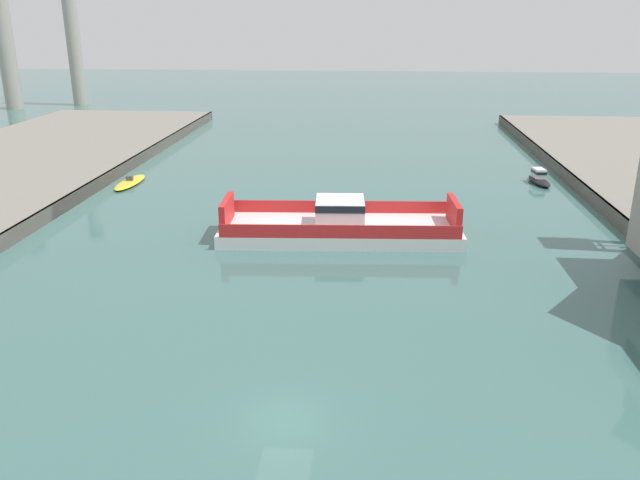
{
  "coord_description": "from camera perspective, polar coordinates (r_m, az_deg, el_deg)",
  "views": [
    {
      "loc": [
        3.8,
        -25.39,
        17.85
      ],
      "look_at": [
        0.0,
        19.9,
        2.0
      ],
      "focal_mm": 36.26,
      "sensor_mm": 36.0,
      "label": 1
    }
  ],
  "objects": [
    {
      "name": "moored_boat_near_left",
      "position": [
        76.69,
        18.77,
        5.2
      ],
      "size": [
        2.26,
        5.41,
        1.63
      ],
      "color": "black",
      "rests_on": "ground"
    },
    {
      "name": "smokestack_distant_a",
      "position": [
        145.45,
        -26.23,
        16.72
      ],
      "size": [
        3.57,
        3.57,
        30.42
      ],
      "color": "#9E998E",
      "rests_on": "ground"
    },
    {
      "name": "smokestack_distant_b",
      "position": [
        146.47,
        -21.06,
        17.16
      ],
      "size": [
        3.07,
        3.07,
        29.26
      ],
      "color": "#9E998E",
      "rests_on": "ground"
    },
    {
      "name": "moored_boat_near_right",
      "position": [
        75.38,
        -16.42,
        4.92
      ],
      "size": [
        2.23,
        7.34,
        0.94
      ],
      "color": "yellow",
      "rests_on": "ground"
    },
    {
      "name": "ground_plane",
      "position": [
        31.26,
        -3.17,
        -15.62
      ],
      "size": [
        400.0,
        400.0,
        0.0
      ],
      "primitive_type": "plane",
      "color": "#3D6660"
    },
    {
      "name": "chain_ferry",
      "position": [
        54.64,
        1.76,
        1.29
      ],
      "size": [
        20.5,
        8.34,
        3.34
      ],
      "color": "silver",
      "rests_on": "ground"
    }
  ]
}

